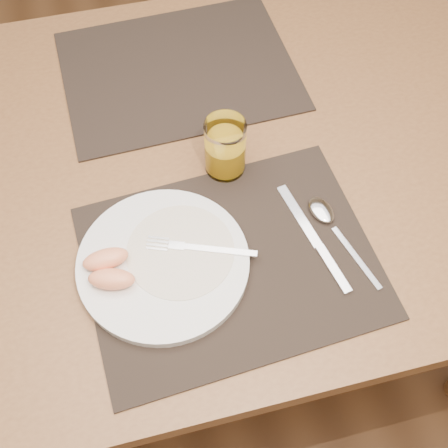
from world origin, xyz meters
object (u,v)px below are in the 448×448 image
placemat_near (230,261)px  fork (192,247)px  knife (319,246)px  spoon (326,217)px  table (193,185)px  juice_glass (225,149)px  plate (163,263)px  placemat_far (179,70)px

placemat_near → fork: bearing=152.6°
knife → spoon: (0.03, 0.05, 0.00)m
table → juice_glass: (0.05, -0.04, 0.13)m
table → fork: 0.22m
plate → table: bearing=66.6°
table → juice_glass: bearing=-33.8°
fork → knife: 0.20m
table → fork: fork is taller
fork → knife: fork is taller
table → placemat_near: bearing=-85.7°
plate → spoon: size_ratio=1.42×
placemat_near → knife: (0.14, -0.01, 0.00)m
knife → spoon: 0.06m
spoon → juice_glass: juice_glass is taller
table → placemat_near: size_ratio=3.11×
plate → juice_glass: juice_glass is taller
placemat_near → plate: bearing=170.3°
table → placemat_far: bearing=84.1°
placemat_near → spoon: 0.18m
table → plate: 0.24m
plate → knife: 0.25m
plate → spoon: (0.28, 0.02, -0.00)m
knife → fork: bearing=169.0°
fork → juice_glass: 0.18m
placemat_far → spoon: bearing=-67.5°
fork → table: bearing=78.4°
juice_glass → spoon: bearing=-47.1°
table → knife: knife is taller
placemat_near → juice_glass: juice_glass is taller
placemat_near → fork: size_ratio=2.66×
placemat_far → knife: 0.47m
knife → juice_glass: size_ratio=2.05×
spoon → knife: bearing=-121.4°
placemat_near → plate: (-0.10, 0.02, 0.01)m
plate → fork: size_ratio=1.60×
placemat_far → fork: size_ratio=2.66×
table → fork: (-0.04, -0.19, 0.11)m
fork → knife: (0.20, -0.04, -0.02)m
spoon → juice_glass: size_ratio=1.78×
fork → knife: size_ratio=0.77×
table → plate: (-0.09, -0.20, 0.10)m
spoon → placemat_far: bearing=112.5°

